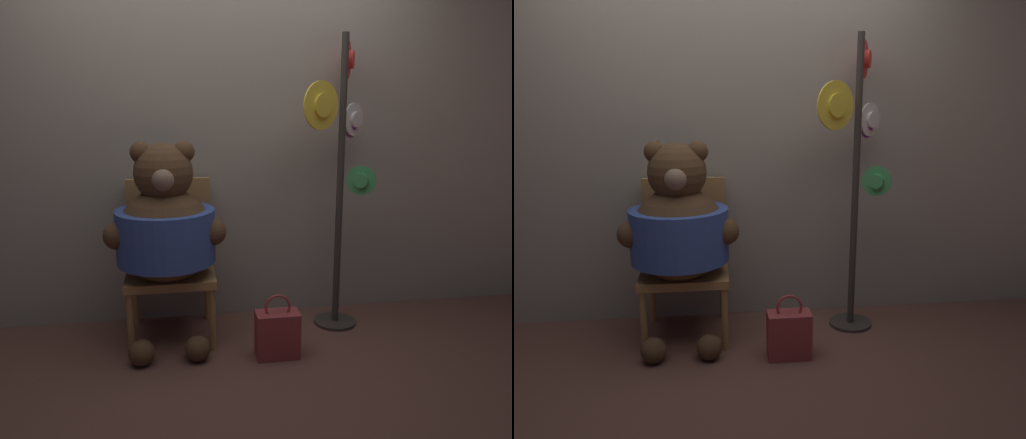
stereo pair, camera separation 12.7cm
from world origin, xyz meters
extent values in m
plane|color=brown|center=(0.00, 0.00, 0.00)|extent=(14.00, 14.00, 0.00)
cube|color=gray|center=(0.00, 0.64, 1.38)|extent=(8.00, 0.10, 2.77)
cylinder|color=#9E703D|center=(-0.56, 0.06, 0.20)|extent=(0.04, 0.04, 0.40)
cylinder|color=#9E703D|center=(-0.09, 0.06, 0.20)|extent=(0.04, 0.04, 0.40)
cylinder|color=#9E703D|center=(-0.56, 0.51, 0.20)|extent=(0.04, 0.04, 0.40)
cylinder|color=#9E703D|center=(-0.09, 0.51, 0.20)|extent=(0.04, 0.04, 0.40)
cube|color=#9E703D|center=(-0.32, 0.28, 0.42)|extent=(0.53, 0.52, 0.05)
cube|color=#9E703D|center=(-0.32, 0.53, 0.71)|extent=(0.53, 0.04, 0.54)
sphere|color=#4C331E|center=(-0.34, 0.21, 0.69)|extent=(0.57, 0.57, 0.57)
cylinder|color=#334C99|center=(-0.34, 0.21, 0.69)|extent=(0.59, 0.59, 0.32)
sphere|color=#4C331E|center=(-0.34, 0.21, 1.06)|extent=(0.34, 0.34, 0.34)
sphere|color=#4C331E|center=(-0.46, 0.21, 1.18)|extent=(0.13, 0.13, 0.13)
sphere|color=#4C331E|center=(-0.22, 0.21, 1.18)|extent=(0.13, 0.13, 0.13)
sphere|color=#7A604C|center=(-0.34, 0.06, 1.05)|extent=(0.13, 0.13, 0.13)
sphere|color=#4C331E|center=(-0.61, 0.14, 0.72)|extent=(0.16, 0.16, 0.16)
sphere|color=#4C331E|center=(-0.07, 0.14, 0.72)|extent=(0.16, 0.16, 0.16)
sphere|color=#4C331E|center=(-0.50, -0.05, 0.07)|extent=(0.15, 0.15, 0.15)
sphere|color=#4C331E|center=(-0.18, -0.05, 0.07)|extent=(0.15, 0.15, 0.15)
cylinder|color=#332D28|center=(0.76, 0.31, 0.01)|extent=(0.28, 0.28, 0.02)
cylinder|color=#332D28|center=(0.76, 0.31, 0.93)|extent=(0.04, 0.04, 1.87)
cylinder|color=#3D9351|center=(0.88, 0.24, 0.99)|extent=(0.17, 0.11, 0.19)
cylinder|color=#3D9351|center=(0.88, 0.24, 0.99)|extent=(0.11, 0.10, 0.09)
cylinder|color=silver|center=(0.86, 0.39, 1.35)|extent=(0.17, 0.14, 0.21)
cylinder|color=silver|center=(0.86, 0.39, 1.35)|extent=(0.11, 0.10, 0.10)
cylinder|color=red|center=(0.83, 0.43, 1.72)|extent=(0.12, 0.21, 0.23)
cylinder|color=red|center=(0.83, 0.43, 1.72)|extent=(0.12, 0.13, 0.11)
cylinder|color=#7A388E|center=(0.86, 0.41, 1.33)|extent=(0.14, 0.15, 0.19)
cylinder|color=#7A388E|center=(0.86, 0.41, 1.33)|extent=(0.11, 0.11, 0.09)
cylinder|color=yellow|center=(0.59, 0.21, 1.44)|extent=(0.25, 0.15, 0.29)
cylinder|color=yellow|center=(0.59, 0.21, 1.44)|extent=(0.14, 0.11, 0.14)
cube|color=maroon|center=(0.28, -0.08, 0.14)|extent=(0.25, 0.14, 0.28)
torus|color=maroon|center=(0.28, -0.08, 0.31)|extent=(0.15, 0.02, 0.15)
camera|label=1|loc=(-0.28, -2.70, 1.46)|focal=35.00mm
camera|label=2|loc=(-0.15, -2.72, 1.46)|focal=35.00mm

